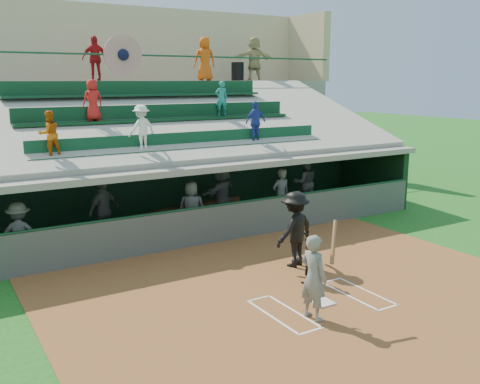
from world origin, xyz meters
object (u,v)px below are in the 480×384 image
batter_at_plate (314,277)px  home_plate (322,302)px  catcher (308,260)px  trash_bin (238,72)px

batter_at_plate → home_plate: bearing=36.7°
home_plate → catcher: catcher is taller
batter_at_plate → catcher: size_ratio=1.77×
batter_at_plate → trash_bin: size_ratio=2.29×
catcher → trash_bin: trash_bin is taller
catcher → trash_bin: (5.40, 12.20, 4.45)m
batter_at_plate → trash_bin: bearing=64.7°
home_plate → catcher: (0.46, 1.10, 0.54)m
catcher → trash_bin: bearing=-108.4°
batter_at_plate → trash_bin: (6.50, 13.78, 4.13)m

